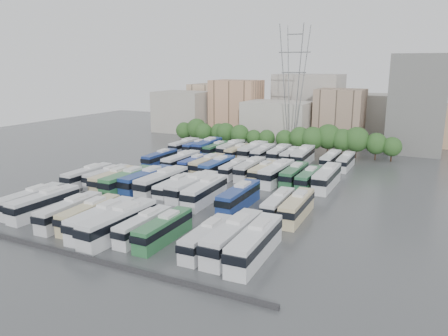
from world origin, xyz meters
The scene contains 54 objects.
ground centered at (0.00, 0.00, 0.00)m, with size 220.00×220.00×0.00m, color #424447.
parapet centered at (0.00, -33.00, 0.25)m, with size 56.00×0.50×0.50m, color #2D2D30.
tree_line centered at (1.82, 42.18, 4.31)m, with size 64.08×7.87×8.27m.
city_buildings centered at (-7.46, 71.86, 7.87)m, with size 102.00×35.00×20.00m.
apartment_tower centered at (34.00, 58.00, 13.00)m, with size 14.00×14.00×26.00m, color silver.
electricity_pylon centered at (2.00, 50.00, 18.66)m, with size 9.00×6.91×33.83m.
bus_r0_s1 centered at (-18.27, -23.11, 1.86)m, with size 2.81×12.10×3.79m.
bus_r0_s2 centered at (-14.80, -23.39, 1.93)m, with size 3.10×12.58×3.92m.
bus_r0_s4 centered at (-8.34, -24.35, 1.87)m, with size 3.20×12.23×3.80m.
bus_r0_s5 centered at (-4.96, -23.81, 1.82)m, with size 3.19×11.95×3.71m.
bus_r0_s6 centered at (-1.49, -24.94, 1.96)m, with size 3.07×12.77×3.99m.
bus_r0_s7 centered at (1.85, -25.34, 2.10)m, with size 3.38×13.69×4.27m.
bus_r0_s8 centered at (4.96, -23.85, 1.69)m, with size 2.45×11.01×3.45m.
bus_r0_s9 centered at (8.24, -23.82, 1.77)m, with size 2.73×11.54×3.61m.
bus_r0_s11 centered at (14.85, -23.74, 1.74)m, with size 2.78×11.37×3.55m.
bus_r0_s12 centered at (18.09, -22.71, 2.07)m, with size 3.02×13.44×4.21m.
bus_r0_s13 centered at (21.37, -23.31, 2.08)m, with size 3.54×13.61×4.23m.
bus_r1_s0 centered at (-21.37, -6.90, 1.84)m, with size 2.65×11.97×3.75m.
bus_r1_s1 centered at (-18.03, -5.15, 1.72)m, with size 2.72×11.20×3.50m.
bus_r1_s2 centered at (-14.97, -6.63, 1.84)m, with size 2.79×11.98×3.75m.
bus_r1_s3 centered at (-11.47, -6.85, 2.04)m, with size 3.06×13.26×4.15m.
bus_r1_s4 centered at (-8.43, -5.02, 2.06)m, with size 3.35×13.44×4.19m.
bus_r1_s5 centered at (-5.07, -4.86, 2.10)m, with size 3.16×13.68×4.28m.
bus_r1_s6 centered at (-1.82, -5.66, 1.72)m, with size 2.68×11.19×3.50m.
bus_r1_s7 centered at (1.82, -5.30, 2.07)m, with size 3.50×13.52×4.21m.
bus_r1_s8 centered at (4.94, -6.40, 1.99)m, with size 3.38×13.04×4.06m.
bus_r1_s10 centered at (11.46, -6.60, 1.95)m, with size 2.94×12.70×3.97m.
bus_r1_s12 centered at (18.35, -6.70, 1.73)m, with size 2.94×11.33×3.52m.
bus_r1_s13 centered at (21.57, -7.01, 1.88)m, with size 3.09×12.30×3.83m.
bus_r2_s1 centered at (-18.08, 13.21, 1.79)m, with size 2.62×11.63×3.64m.
bus_r2_s3 centered at (-11.68, 12.31, 1.93)m, with size 2.94×12.56×3.93m.
bus_r2_s4 centered at (-8.33, 12.52, 1.68)m, with size 2.46×10.91×3.42m.
bus_r2_s5 centered at (-4.93, 12.32, 1.87)m, with size 2.81×12.18×3.81m.
bus_r2_s6 centered at (-1.78, 11.07, 1.91)m, with size 2.74×12.42×3.90m.
bus_r2_s7 centered at (1.53, 12.40, 1.66)m, with size 2.54×10.83×3.39m.
bus_r2_s8 centered at (4.98, 13.13, 1.87)m, with size 2.85×12.16×3.80m.
bus_r2_s9 centered at (8.19, 12.48, 1.72)m, with size 2.45×11.15×3.50m.
bus_r2_s10 centered at (11.57, 11.42, 2.04)m, with size 3.27×13.35×4.16m.
bus_r2_s11 centered at (14.93, 12.33, 1.87)m, with size 2.81×12.16×3.80m.
bus_r2_s12 centered at (18.26, 11.19, 1.77)m, with size 2.53×11.50×3.61m.
bus_r2_s13 centered at (21.48, 12.35, 2.06)m, with size 3.16×13.41×4.19m.
bus_r3_s0 centered at (-21.44, 29.48, 1.80)m, with size 2.77×11.76×3.68m.
bus_r3_s1 centered at (-18.10, 30.40, 1.67)m, with size 2.79×10.90×3.39m.
bus_r3_s2 centered at (-14.69, 30.18, 2.05)m, with size 3.57×13.42×4.17m.
bus_r3_s3 centered at (-11.70, 29.65, 1.73)m, with size 2.72×11.31×3.53m.
bus_r3_s4 centered at (-8.20, 31.21, 1.90)m, with size 2.77×12.33×3.86m.
bus_r3_s5 centered at (-5.13, 28.74, 1.72)m, with size 2.64×11.19×3.50m.
bus_r3_s6 centered at (-1.65, 30.43, 2.01)m, with size 3.11×13.10×4.09m.
bus_r3_s7 centered at (1.50, 29.38, 1.88)m, with size 3.09×12.27×3.82m.
bus_r3_s8 centered at (5.05, 31.08, 1.84)m, with size 2.99×12.04×3.75m.
bus_r3_s9 centered at (8.34, 30.35, 1.73)m, with size 2.47×11.23×3.52m.
bus_r3_s10 centered at (11.52, 29.68, 2.06)m, with size 3.59×13.48×4.19m.
bus_r3_s12 centered at (18.06, 30.10, 1.77)m, with size 2.60×11.51×3.61m.
bus_r3_s13 centered at (21.50, 30.17, 1.71)m, with size 2.60×11.16×3.49m.
Camera 1 is at (40.32, -69.55, 23.44)m, focal length 35.00 mm.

